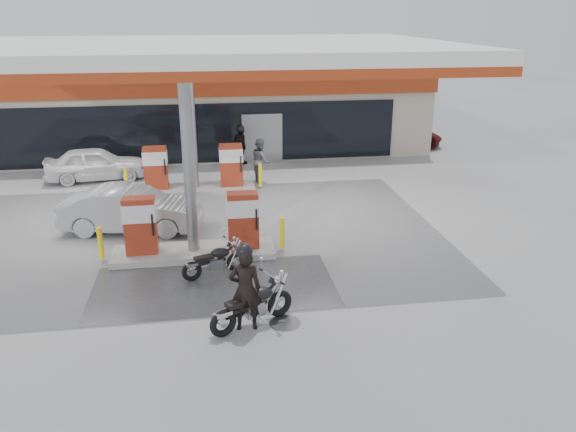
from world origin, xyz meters
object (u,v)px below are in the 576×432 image
object	(u,v)px
biker_main	(245,290)
hatchback_silver	(132,209)
attendant	(260,160)
parked_motorcycle	(215,262)
pump_island_far	(194,173)
pump_island_near	(193,232)
biker_walking	(241,146)
sedan_white	(96,164)
parked_car_right	(397,135)
main_motorcycle	(253,306)
parked_car_left	(95,144)

from	to	relation	value
biker_main	hatchback_silver	world-z (taller)	biker_main
attendant	parked_motorcycle	bearing A→B (deg)	159.11
pump_island_far	pump_island_near	bearing A→B (deg)	-90.00
parked_motorcycle	biker_walking	distance (m)	11.29
biker_main	sedan_white	distance (m)	13.29
hatchback_silver	parked_car_right	xyz separation A→B (m)	(11.89, 9.80, -0.08)
main_motorcycle	hatchback_silver	xyz separation A→B (m)	(-3.21, 6.18, 0.23)
pump_island_near	hatchback_silver	bearing A→B (deg)	130.70
parked_motorcycle	main_motorcycle	bearing A→B (deg)	-93.06
pump_island_far	biker_walking	bearing A→B (deg)	61.66
main_motorcycle	parked_motorcycle	xyz separation A→B (m)	(-0.75, 2.59, -0.07)
pump_island_far	hatchback_silver	world-z (taller)	pump_island_far
hatchback_silver	sedan_white	bearing A→B (deg)	28.66
attendant	parked_car_left	world-z (taller)	attendant
attendant	pump_island_far	bearing A→B (deg)	103.79
pump_island_near	sedan_white	distance (m)	9.11
parked_motorcycle	parked_car_left	size ratio (longest dim) A/B	0.38
biker_walking	sedan_white	bearing A→B (deg)	150.09
pump_island_far	parked_car_right	bearing A→B (deg)	30.96
pump_island_far	biker_walking	xyz separation A→B (m)	(2.05, 3.80, 0.12)
pump_island_far	attendant	world-z (taller)	pump_island_far
main_motorcycle	attendant	xyz separation A→B (m)	(1.30, 10.98, 0.40)
main_motorcycle	hatchback_silver	size ratio (longest dim) A/B	0.45
sedan_white	attendant	distance (m)	6.68
biker_walking	biker_main	bearing A→B (deg)	-138.56
hatchback_silver	parked_motorcycle	bearing A→B (deg)	-135.93
biker_main	biker_walking	size ratio (longest dim) A/B	1.13
pump_island_near	pump_island_far	size ratio (longest dim) A/B	1.00
parked_car_left	pump_island_near	bearing A→B (deg)	-138.36
parked_motorcycle	attendant	xyz separation A→B (m)	(2.05, 8.39, 0.47)
pump_island_far	parked_car_right	size ratio (longest dim) A/B	1.15
pump_island_far	parked_car_left	bearing A→B (deg)	127.64
biker_main	attendant	world-z (taller)	biker_main
attendant	biker_walking	bearing A→B (deg)	4.18
pump_island_near	hatchback_silver	world-z (taller)	pump_island_near
hatchback_silver	parked_car_left	distance (m)	10.17
attendant	biker_walking	size ratio (longest dim) A/B	1.05
parked_motorcycle	pump_island_near	bearing A→B (deg)	92.85
parked_motorcycle	parked_car_right	size ratio (longest dim) A/B	0.38
parked_car_right	parked_car_left	bearing A→B (deg)	92.20
attendant	hatchback_silver	distance (m)	6.58
biker_main	attendant	distance (m)	11.17
parked_motorcycle	hatchback_silver	bearing A→B (deg)	105.14
biker_main	sedan_white	size ratio (longest dim) A/B	0.47
pump_island_far	parked_car_left	size ratio (longest dim) A/B	1.14
sedan_white	biker_walking	world-z (taller)	biker_walking
parked_car_right	parked_motorcycle	bearing A→B (deg)	147.01
main_motorcycle	parked_car_right	bearing A→B (deg)	34.23
pump_island_far	attendant	distance (m)	2.80
hatchback_silver	parked_car_right	size ratio (longest dim) A/B	0.95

